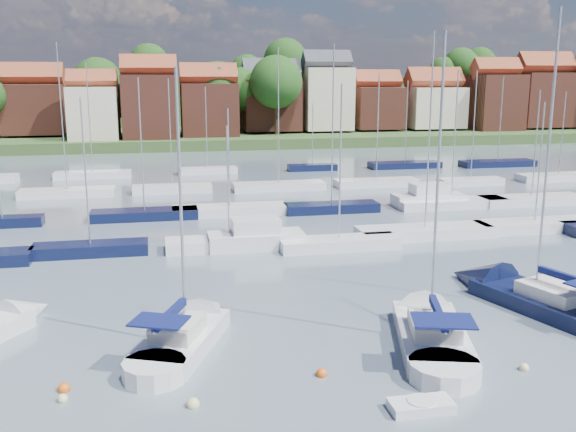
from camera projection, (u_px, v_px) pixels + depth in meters
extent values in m
plane|color=#495663|center=(278.00, 196.00, 67.49)|extent=(260.00, 260.00, 0.00)
cube|color=silver|center=(182.00, 343.00, 29.94)|extent=(5.01, 7.03, 1.20)
cone|color=silver|center=(210.00, 313.00, 33.82)|extent=(3.72, 3.96, 2.70)
cylinder|color=silver|center=(155.00, 374.00, 26.83)|extent=(3.54, 3.54, 1.20)
cube|color=beige|center=(178.00, 328.00, 29.30)|extent=(2.79, 3.23, 0.70)
cylinder|color=#B2B2B7|center=(181.00, 203.00, 28.95)|extent=(0.14, 0.14, 12.02)
cylinder|color=#B2B2B7|center=(170.00, 318.00, 28.26)|extent=(1.49, 3.36, 0.10)
cube|color=#0E1548|center=(170.00, 314.00, 28.22)|extent=(1.60, 3.27, 0.35)
cube|color=#0E1548|center=(159.00, 321.00, 27.07)|extent=(2.75, 2.39, 0.08)
cube|color=silver|center=(431.00, 340.00, 30.34)|extent=(4.90, 7.87, 1.20)
cone|color=silver|center=(419.00, 306.00, 34.79)|extent=(3.89, 4.24, 3.05)
cylinder|color=silver|center=(444.00, 375.00, 26.77)|extent=(3.76, 3.76, 1.20)
cube|color=beige|center=(434.00, 325.00, 29.64)|extent=(2.87, 3.51, 0.70)
cylinder|color=#B2B2B7|center=(438.00, 184.00, 29.24)|extent=(0.14, 0.14, 13.55)
cylinder|color=#B2B2B7|center=(438.00, 316.00, 28.46)|extent=(1.19, 3.94, 0.10)
cube|color=#0E1548|center=(438.00, 313.00, 28.43)|extent=(1.33, 3.80, 0.35)
cube|color=#0E1548|center=(443.00, 321.00, 27.11)|extent=(2.99, 2.46, 0.08)
cube|color=black|center=(543.00, 305.00, 34.91)|extent=(5.60, 8.56, 1.20)
cone|color=black|center=(476.00, 280.00, 39.13)|extent=(4.34, 4.69, 3.30)
cube|color=beige|center=(553.00, 291.00, 34.24)|extent=(3.22, 3.86, 0.70)
cylinder|color=#B2B2B7|center=(548.00, 156.00, 33.64)|extent=(0.14, 0.14, 15.02)
cylinder|color=#B2B2B7|center=(573.00, 282.00, 33.12)|extent=(1.46, 4.22, 0.10)
cube|color=#0E1548|center=(573.00, 279.00, 33.09)|extent=(1.59, 4.07, 0.35)
cone|color=silver|center=(28.00, 313.00, 33.74)|extent=(3.75, 3.87, 2.54)
cube|color=silver|center=(421.00, 407.00, 24.38)|extent=(2.44, 1.14, 0.48)
cylinder|color=silver|center=(421.00, 403.00, 24.35)|extent=(1.13, 1.13, 0.31)
sphere|color=beige|center=(63.00, 401.00, 25.13)|extent=(0.42, 0.42, 0.42)
sphere|color=beige|center=(193.00, 407.00, 24.73)|extent=(0.52, 0.52, 0.52)
sphere|color=#D85914|center=(322.00, 376.00, 27.25)|extent=(0.49, 0.49, 0.49)
sphere|color=beige|center=(524.00, 370.00, 27.80)|extent=(0.43, 0.43, 0.43)
sphere|color=#D85914|center=(481.00, 293.00, 37.63)|extent=(0.44, 0.44, 0.44)
sphere|color=#D85914|center=(64.00, 391.00, 25.95)|extent=(0.52, 0.52, 0.52)
cube|color=black|center=(91.00, 250.00, 45.51)|extent=(8.01, 2.24, 1.00)
cylinder|color=#B2B2B7|center=(85.00, 172.00, 44.31)|extent=(0.12, 0.12, 10.16)
cube|color=silver|center=(229.00, 244.00, 47.06)|extent=(9.22, 2.58, 1.00)
cylinder|color=#B2B2B7|center=(228.00, 183.00, 46.08)|extent=(0.12, 0.12, 8.18)
cube|color=silver|center=(339.00, 244.00, 47.05)|extent=(8.78, 2.46, 1.00)
cylinder|color=#B2B2B7|center=(340.00, 163.00, 45.75)|extent=(0.12, 0.12, 11.06)
cube|color=silver|center=(425.00, 233.00, 50.47)|extent=(10.79, 3.02, 1.00)
cylinder|color=#B2B2B7|center=(430.00, 132.00, 48.76)|extent=(0.12, 0.12, 14.87)
cube|color=silver|center=(534.00, 226.00, 52.68)|extent=(10.13, 2.84, 1.00)
cylinder|color=#B2B2B7|center=(540.00, 162.00, 51.54)|extent=(0.12, 0.12, 9.59)
cube|color=silver|center=(256.00, 242.00, 47.21)|extent=(7.00, 2.60, 1.40)
cube|color=silver|center=(256.00, 227.00, 46.98)|extent=(3.50, 2.20, 1.30)
cube|color=black|center=(3.00, 223.00, 53.96)|extent=(6.54, 1.83, 1.00)
cube|color=black|center=(145.00, 215.00, 56.82)|extent=(9.30, 2.60, 1.00)
cylinder|color=#B2B2B7|center=(141.00, 145.00, 55.47)|extent=(0.12, 0.12, 11.48)
cube|color=silver|center=(230.00, 211.00, 58.63)|extent=(10.40, 2.91, 1.00)
cylinder|color=#B2B2B7|center=(229.00, 158.00, 57.58)|extent=(0.12, 0.12, 8.77)
cube|color=black|center=(331.00, 208.00, 59.73)|extent=(8.80, 2.46, 1.00)
cylinder|color=#B2B2B7|center=(333.00, 126.00, 58.08)|extent=(0.12, 0.12, 14.33)
cube|color=silver|center=(451.00, 204.00, 61.89)|extent=(10.73, 3.00, 1.00)
cylinder|color=#B2B2B7|center=(455.00, 136.00, 60.48)|extent=(0.12, 0.12, 12.14)
cube|color=silver|center=(531.00, 201.00, 63.32)|extent=(10.48, 2.93, 1.00)
cylinder|color=#B2B2B7|center=(536.00, 144.00, 62.10)|extent=(0.12, 0.12, 10.28)
cube|color=silver|center=(429.00, 201.00, 62.29)|extent=(7.00, 2.60, 1.40)
cube|color=silver|center=(429.00, 190.00, 62.06)|extent=(3.50, 2.20, 1.30)
cube|color=silver|center=(68.00, 193.00, 67.29)|extent=(9.71, 2.72, 1.00)
cylinder|color=#B2B2B7|center=(62.00, 117.00, 65.59)|extent=(0.12, 0.12, 14.88)
cube|color=silver|center=(172.00, 189.00, 69.66)|extent=(8.49, 2.38, 1.00)
cylinder|color=#B2B2B7|center=(170.00, 133.00, 68.33)|extent=(0.12, 0.12, 11.31)
cube|color=silver|center=(279.00, 187.00, 71.18)|extent=(10.16, 2.85, 1.00)
cylinder|color=#B2B2B7|center=(279.00, 116.00, 69.50)|extent=(0.12, 0.12, 14.59)
cube|color=silver|center=(376.00, 183.00, 73.47)|extent=(9.53, 2.67, 1.00)
cylinder|color=#B2B2B7|center=(378.00, 127.00, 72.08)|extent=(0.12, 0.12, 11.91)
cube|color=silver|center=(470.00, 182.00, 74.24)|extent=(7.62, 2.13, 1.00)
cylinder|color=#B2B2B7|center=(474.00, 125.00, 72.82)|extent=(0.12, 0.12, 12.13)
cube|color=silver|center=(558.00, 178.00, 77.58)|extent=(10.17, 2.85, 1.00)
cylinder|color=#B2B2B7|center=(562.00, 133.00, 76.43)|extent=(0.12, 0.12, 9.73)
cube|color=silver|center=(93.00, 175.00, 79.40)|extent=(9.24, 2.59, 1.00)
cylinder|color=#B2B2B7|center=(89.00, 118.00, 77.87)|extent=(0.12, 0.12, 13.17)
cube|color=silver|center=(207.00, 171.00, 82.82)|extent=(7.57, 2.12, 1.00)
cylinder|color=#B2B2B7|center=(206.00, 127.00, 81.61)|extent=(0.12, 0.12, 10.24)
cube|color=black|center=(312.00, 168.00, 85.65)|extent=(6.58, 1.84, 1.00)
cylinder|color=#B2B2B7|center=(313.00, 134.00, 84.68)|extent=(0.12, 0.12, 8.01)
cube|color=black|center=(405.00, 165.00, 88.08)|extent=(9.92, 2.78, 1.00)
cylinder|color=#B2B2B7|center=(406.00, 122.00, 86.80)|extent=(0.12, 0.12, 10.92)
cube|color=black|center=(498.00, 164.00, 89.64)|extent=(10.55, 2.95, 1.00)
cylinder|color=#B2B2B7|center=(501.00, 119.00, 88.29)|extent=(0.12, 0.12, 11.51)
cube|color=#374924|center=(215.00, 132.00, 141.16)|extent=(200.00, 70.00, 3.00)
cube|color=#374924|center=(206.00, 105.00, 164.09)|extent=(200.00, 60.00, 14.00)
cube|color=brown|center=(35.00, 109.00, 114.99)|extent=(10.37, 9.97, 8.73)
cube|color=brown|center=(33.00, 77.00, 113.77)|extent=(10.57, 5.13, 5.13)
cube|color=beige|center=(94.00, 114.00, 108.76)|extent=(8.09, 8.80, 8.96)
cube|color=brown|center=(92.00, 81.00, 107.58)|extent=(8.25, 4.00, 4.00)
cube|color=brown|center=(150.00, 107.00, 111.23)|extent=(9.36, 10.17, 10.97)
cube|color=brown|center=(149.00, 68.00, 109.81)|extent=(9.54, 4.63, 4.63)
cube|color=brown|center=(209.00, 110.00, 115.01)|extent=(9.90, 8.56, 9.42)
cube|color=brown|center=(208.00, 77.00, 113.73)|extent=(10.10, 4.90, 4.90)
cube|color=brown|center=(271.00, 105.00, 121.98)|extent=(10.59, 8.93, 9.49)
cube|color=#383A42|center=(271.00, 72.00, 120.68)|extent=(10.80, 5.24, 5.24)
cube|color=beige|center=(326.00, 99.00, 122.96)|extent=(9.01, 8.61, 11.65)
cube|color=#383A42|center=(327.00, 62.00, 121.47)|extent=(9.19, 4.46, 4.46)
cube|color=brown|center=(376.00, 108.00, 126.51)|extent=(9.10, 9.34, 8.00)
cube|color=brown|center=(377.00, 81.00, 125.40)|extent=(9.28, 4.50, 4.50)
cube|color=beige|center=(433.00, 107.00, 128.38)|extent=(10.86, 9.59, 7.88)
cube|color=brown|center=(434.00, 81.00, 127.25)|extent=(11.07, 5.37, 5.37)
cube|color=brown|center=(494.00, 103.00, 127.87)|extent=(9.18, 9.96, 10.97)
cube|color=brown|center=(496.00, 69.00, 126.45)|extent=(9.36, 4.54, 4.54)
cube|color=brown|center=(542.00, 100.00, 131.19)|extent=(11.39, 9.67, 10.76)
cube|color=brown|center=(545.00, 66.00, 129.73)|extent=(11.62, 5.64, 5.64)
cylinder|color=#382619|center=(459.00, 93.00, 148.82)|extent=(0.50, 0.50, 4.47)
sphere|color=#2B4F18|center=(461.00, 66.00, 147.51)|extent=(8.18, 8.18, 8.18)
cylinder|color=#382619|center=(242.00, 122.00, 120.89)|extent=(0.50, 0.50, 4.46)
sphere|color=#2B4F18|center=(242.00, 89.00, 119.58)|extent=(8.15, 8.15, 8.15)
cylinder|color=#382619|center=(285.00, 93.00, 139.11)|extent=(0.50, 0.50, 5.15)
sphere|color=#2B4F18|center=(285.00, 60.00, 137.60)|extent=(9.41, 9.41, 9.41)
cylinder|color=#382619|center=(150.00, 93.00, 136.11)|extent=(0.50, 0.50, 4.56)
sphere|color=#2B4F18|center=(149.00, 63.00, 134.78)|extent=(8.34, 8.34, 8.34)
cylinder|color=#382619|center=(100.00, 119.00, 124.63)|extent=(0.50, 0.50, 5.15)
sphere|color=#2B4F18|center=(98.00, 82.00, 123.13)|extent=(9.42, 9.42, 9.42)
cylinder|color=#382619|center=(17.00, 106.00, 123.11)|extent=(0.50, 0.50, 3.42)
sphere|color=#2B4F18|center=(15.00, 81.00, 122.11)|extent=(6.26, 6.26, 6.26)
cylinder|color=#382619|center=(287.00, 120.00, 131.33)|extent=(0.50, 0.50, 3.77)
sphere|color=#2B4F18|center=(287.00, 95.00, 130.23)|extent=(6.89, 6.89, 6.89)
cylinder|color=#382619|center=(276.00, 121.00, 117.10)|extent=(0.50, 0.50, 5.21)
sphere|color=#2B4F18|center=(276.00, 82.00, 115.57)|extent=(9.53, 9.53, 9.53)
cylinder|color=#382619|center=(509.00, 120.00, 137.67)|extent=(0.50, 0.50, 2.97)
sphere|color=#2B4F18|center=(511.00, 101.00, 136.80)|extent=(5.44, 5.44, 5.44)
cylinder|color=#382619|center=(219.00, 122.00, 117.88)|extent=(0.50, 0.50, 4.84)
sphere|color=#2B4F18|center=(218.00, 86.00, 116.46)|extent=(8.85, 8.85, 8.85)
cylinder|color=#382619|center=(442.00, 94.00, 148.31)|extent=(0.50, 0.50, 3.72)
sphere|color=#2B4F18|center=(444.00, 72.00, 147.22)|extent=(6.80, 6.80, 6.80)
cylinder|color=#382619|center=(493.00, 120.00, 128.87)|extent=(0.50, 0.50, 4.05)
sphere|color=#2B4F18|center=(495.00, 92.00, 127.69)|extent=(7.40, 7.40, 7.40)
cylinder|color=#382619|center=(247.00, 97.00, 137.28)|extent=(0.50, 0.50, 3.93)
sphere|color=#2B4F18|center=(247.00, 71.00, 136.13)|extent=(7.19, 7.19, 7.19)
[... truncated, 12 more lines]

